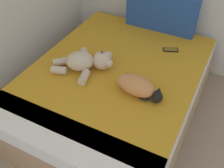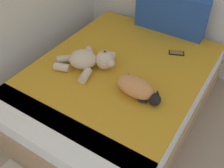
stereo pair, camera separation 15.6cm
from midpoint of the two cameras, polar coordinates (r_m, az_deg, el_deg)
The scene contains 5 objects.
bed at distance 2.57m, azimuth 2.73°, elevation -1.46°, with size 1.52×1.99×0.50m.
patterned_cushion at distance 2.97m, azimuth 14.06°, elevation 14.54°, with size 0.77×0.14×0.43m.
cat at distance 2.14m, azimuth 7.54°, elevation -0.94°, with size 0.42×0.29×0.15m.
teddy_bear at distance 2.40m, azimuth -3.06°, elevation 5.12°, with size 0.56×0.46×0.19m.
cell_phone at distance 2.72m, azimuth 15.38°, elevation 6.45°, with size 0.16×0.12×0.01m.
Camera 2 is at (2.01, 1.64, 1.99)m, focal length 42.31 mm.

